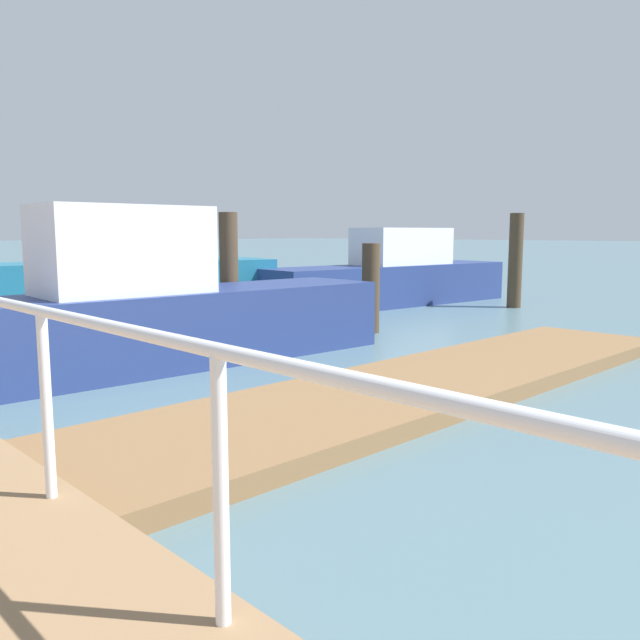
% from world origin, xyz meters
% --- Properties ---
extents(floating_dock, '(10.01, 2.00, 0.18)m').
position_xyz_m(floating_dock, '(1.50, 7.36, 0.09)').
color(floating_dock, olive).
rests_on(floating_dock, ground_plane).
extents(dock_piling_0, '(0.35, 0.35, 2.35)m').
position_xyz_m(dock_piling_0, '(10.28, 11.06, 1.18)').
color(dock_piling_0, '#473826').
rests_on(dock_piling_0, ground_plane).
extents(dock_piling_1, '(0.31, 0.31, 2.21)m').
position_xyz_m(dock_piling_1, '(1.99, 11.75, 1.10)').
color(dock_piling_1, '#473826').
rests_on(dock_piling_1, ground_plane).
extents(dock_piling_2, '(0.34, 0.34, 1.68)m').
position_xyz_m(dock_piling_2, '(4.59, 10.86, 0.84)').
color(dock_piling_2, '#473826').
rests_on(dock_piling_2, ground_plane).
extents(moored_boat_0, '(7.43, 3.09, 2.34)m').
position_xyz_m(moored_boat_0, '(2.05, 15.94, 0.87)').
color(moored_boat_0, '#1E6B8C').
rests_on(moored_boat_0, ground_plane).
extents(moored_boat_1, '(7.58, 2.24, 2.00)m').
position_xyz_m(moored_boat_1, '(8.56, 13.60, 0.73)').
color(moored_boat_1, navy).
rests_on(moored_boat_1, ground_plane).
extents(moored_boat_4, '(6.75, 1.90, 2.23)m').
position_xyz_m(moored_boat_4, '(0.19, 10.89, 0.78)').
color(moored_boat_4, navy).
rests_on(moored_boat_4, ground_plane).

